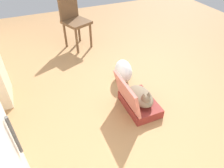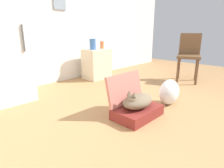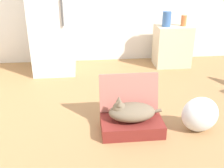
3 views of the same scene
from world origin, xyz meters
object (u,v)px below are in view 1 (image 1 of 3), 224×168
cat (141,96)px  chair (74,20)px  plastic_bag_white (123,71)px  suitcase_base (140,104)px

cat → chair: (2.06, 0.30, 0.32)m
plastic_bag_white → cat: bearing=174.5°
cat → plastic_bag_white: cat is taller
suitcase_base → cat: bearing=178.1°
suitcase_base → chair: chair is taller
cat → plastic_bag_white: bearing=-5.5°
chair → plastic_bag_white: bearing=-98.1°
chair → cat: bearing=-104.2°
cat → plastic_bag_white: 0.66m
chair → suitcase_base: bearing=-104.2°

